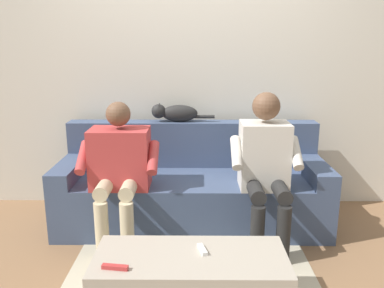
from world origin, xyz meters
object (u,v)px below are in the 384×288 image
Objects in this scene: couch at (192,189)px; person_right_seated at (119,164)px; remote_red at (115,267)px; cat_on_backrest at (175,113)px; remote_white at (202,249)px; person_left_seated at (265,161)px; coffee_table at (191,283)px.

couch is 0.73m from person_right_seated.
person_right_seated is 7.66× the size of remote_red.
cat_on_backrest is (0.16, -0.26, 0.62)m from couch.
remote_red is (-0.15, 1.00, -0.26)m from person_right_seated.
person_right_seated reaches higher than remote_red.
remote_red is (0.24, 1.61, -0.54)m from cat_on_backrest.
couch reaches higher than remote_white.
cat_on_backrest is 4.77× the size of remote_white.
cat_on_backrest is at bearing 173.28° from remote_white.
person_right_seated is 0.78m from cat_on_backrest.
person_right_seated is at bearing 33.10° from couch.
cat_on_backrest is 1.72m from remote_red.
remote_red is (0.46, 0.19, 0.00)m from remote_white.
coffee_table is at bearing 57.11° from person_left_seated.
coffee_table is 1.11m from person_right_seated.
remote_red is at bearing 81.62° from cat_on_backrest.
person_left_seated reaches higher than remote_white.
remote_white is at bearing 98.98° from cat_on_backrest.
remote_red is (0.40, 1.35, 0.07)m from couch.
remote_white is (-0.61, 0.81, -0.26)m from person_right_seated.
couch is at bearing 167.56° from remote_white.
remote_red is at bearing 73.71° from couch.
remote_white is at bearing 127.24° from person_right_seated.
person_right_seated is (0.55, 0.36, 0.33)m from couch.
remote_white is 0.82× the size of remote_red.
cat_on_backrest reaches higher than coffee_table.
person_left_seated is (-0.55, 0.37, 0.36)m from couch.
cat_on_backrest reaches higher than remote_white.
person_right_seated is 1.95× the size of cat_on_backrest.
coffee_table is 9.30× the size of remote_white.
person_left_seated reaches higher than couch.
couch is 1.22m from coffee_table.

